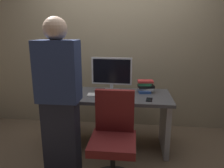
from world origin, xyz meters
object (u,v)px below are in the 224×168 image
(person_at_desk, at_px, (60,102))
(cup_near_keyboard, at_px, (75,93))
(office_chair, at_px, (113,143))
(keyboard, at_px, (105,95))
(desk, at_px, (112,110))
(monitor, at_px, (112,72))
(mouse, at_px, (127,96))
(book_stack, at_px, (145,86))
(cell_phone, at_px, (149,100))
(cup_by_monitor, at_px, (78,87))

(person_at_desk, distance_m, cup_near_keyboard, 0.54)
(office_chair, relative_size, keyboard, 2.19)
(desk, bearing_deg, monitor, 100.52)
(desk, distance_m, cup_near_keyboard, 0.54)
(office_chair, bearing_deg, mouse, 80.42)
(book_stack, distance_m, cell_phone, 0.33)
(desk, height_order, office_chair, office_chair)
(cup_by_monitor, distance_m, cell_phone, 1.01)
(keyboard, xyz_separation_m, book_stack, (0.51, 0.22, 0.07))
(person_at_desk, height_order, cup_by_monitor, person_at_desk)
(desk, xyz_separation_m, person_at_desk, (-0.44, -0.69, 0.34))
(office_chair, height_order, cup_near_keyboard, office_chair)
(book_stack, relative_size, cell_phone, 1.59)
(desk, relative_size, mouse, 14.80)
(desk, distance_m, monitor, 0.50)
(person_at_desk, xyz_separation_m, cell_phone, (0.90, 0.52, -0.12))
(keyboard, relative_size, cell_phone, 2.99)
(keyboard, height_order, mouse, mouse)
(keyboard, height_order, cup_by_monitor, cup_by_monitor)
(keyboard, xyz_separation_m, mouse, (0.28, -0.01, 0.01))
(monitor, bearing_deg, cup_near_keyboard, -142.63)
(mouse, bearing_deg, cup_by_monitor, 160.08)
(person_at_desk, distance_m, mouse, 0.88)
(desk, height_order, monitor, monitor)
(cup_near_keyboard, bearing_deg, cup_by_monitor, 99.17)
(keyboard, bearing_deg, mouse, -4.97)
(mouse, distance_m, cup_by_monitor, 0.73)
(office_chair, xyz_separation_m, monitor, (-0.11, 0.85, 0.55))
(cup_near_keyboard, relative_size, book_stack, 0.44)
(cell_phone, bearing_deg, book_stack, 103.64)
(person_at_desk, xyz_separation_m, cup_by_monitor, (-0.05, 0.85, -0.07))
(monitor, xyz_separation_m, keyboard, (-0.06, -0.23, -0.25))
(keyboard, relative_size, mouse, 4.30)
(mouse, xyz_separation_m, cup_near_keyboard, (-0.63, -0.07, 0.03))
(cup_by_monitor, xyz_separation_m, cell_phone, (0.95, -0.34, -0.04))
(office_chair, height_order, person_at_desk, person_at_desk)
(mouse, height_order, cell_phone, mouse)
(desk, bearing_deg, keyboard, -140.16)
(monitor, height_order, cup_near_keyboard, monitor)
(person_at_desk, bearing_deg, monitor, 63.95)
(mouse, height_order, book_stack, book_stack)
(cup_by_monitor, bearing_deg, office_chair, -56.04)
(monitor, distance_m, mouse, 0.40)
(cup_by_monitor, height_order, book_stack, book_stack)
(book_stack, bearing_deg, monitor, 178.12)
(cup_near_keyboard, bearing_deg, mouse, 6.69)
(mouse, relative_size, cup_near_keyboard, 0.99)
(monitor, xyz_separation_m, cup_near_keyboard, (-0.41, -0.32, -0.21))
(keyboard, bearing_deg, office_chair, -76.92)
(keyboard, relative_size, cup_by_monitor, 4.83)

